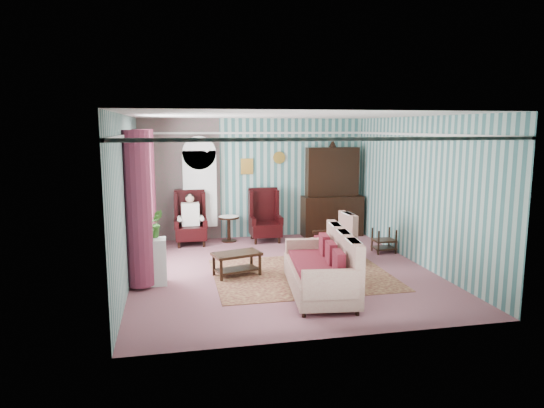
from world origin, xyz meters
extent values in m
plane|color=#8B5156|center=(0.00, 0.00, 0.00)|extent=(6.00, 6.00, 0.00)
cube|color=#3D6F6D|center=(0.00, 3.00, 1.45)|extent=(5.50, 0.02, 2.90)
cube|color=#3D6F6D|center=(0.00, -3.00, 1.45)|extent=(5.50, 0.02, 2.90)
cube|color=#3D6F6D|center=(-2.75, 0.00, 1.45)|extent=(0.02, 6.00, 2.90)
cube|color=#3D6F6D|center=(2.75, 0.00, 1.45)|extent=(0.02, 6.00, 2.90)
cube|color=white|center=(0.00, 0.00, 2.90)|extent=(5.50, 6.00, 0.02)
cube|color=#8E485F|center=(-1.80, 2.99, 1.45)|extent=(1.90, 0.01, 2.90)
cube|color=silver|center=(0.00, 0.00, 2.55)|extent=(5.50, 6.00, 0.05)
cube|color=white|center=(-2.72, 0.60, 1.55)|extent=(0.04, 1.50, 1.90)
cylinder|color=brown|center=(-2.55, -0.45, 1.35)|extent=(0.44, 0.44, 2.60)
cylinder|color=brown|center=(-2.55, 1.65, 1.35)|extent=(0.44, 0.44, 2.60)
cube|color=gold|center=(-0.20, 2.97, 1.75)|extent=(0.30, 0.03, 0.38)
cube|color=silver|center=(-1.35, 2.84, 1.12)|extent=(0.80, 0.28, 2.24)
cube|color=black|center=(1.90, 2.72, 1.18)|extent=(1.50, 0.56, 2.36)
cube|color=black|center=(-1.60, 2.45, 0.62)|extent=(0.76, 0.80, 1.25)
cube|color=black|center=(0.15, 2.45, 0.62)|extent=(0.76, 0.80, 1.25)
cylinder|color=black|center=(-0.70, 2.60, 0.30)|extent=(0.50, 0.50, 0.60)
cube|color=black|center=(2.47, 0.90, 0.27)|extent=(0.45, 0.38, 0.54)
cube|color=silver|center=(-2.40, -0.30, 0.40)|extent=(0.55, 0.35, 0.80)
cube|color=#521B1C|center=(0.30, -0.30, 0.01)|extent=(3.20, 2.60, 0.01)
cube|color=#BBB791|center=(0.30, -1.38, 0.49)|extent=(1.33, 2.21, 0.98)
cube|color=#B9AF8F|center=(1.17, 0.44, 0.54)|extent=(0.92, 0.85, 1.07)
cube|color=black|center=(-0.88, -0.12, 0.22)|extent=(0.95, 0.68, 0.44)
imported|color=#25581B|center=(-2.43, -0.36, 1.02)|extent=(0.50, 0.47, 0.45)
imported|color=#215A1C|center=(-2.29, -0.15, 1.04)|extent=(0.32, 0.28, 0.48)
imported|color=#1D551A|center=(-2.47, -0.23, 0.98)|extent=(0.21, 0.21, 0.36)
camera|label=1|loc=(-1.99, -8.62, 2.70)|focal=32.00mm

